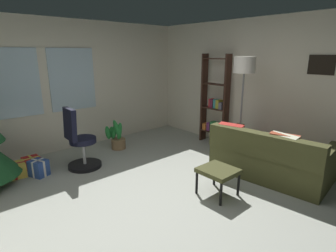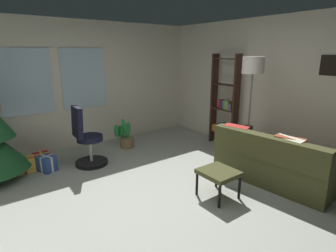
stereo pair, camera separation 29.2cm
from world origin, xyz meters
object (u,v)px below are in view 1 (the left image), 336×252
(gift_box_gold, at_px, (14,170))
(floor_lamp, at_px, (244,72))
(gift_box_blue, at_px, (39,168))
(potted_plant, at_px, (117,138))
(bookshelf, at_px, (215,106))
(couch, at_px, (281,157))
(office_chair, at_px, (80,145))
(gift_box_red, at_px, (32,162))
(footstool, at_px, (218,172))

(gift_box_gold, relative_size, floor_lamp, 0.19)
(gift_box_blue, relative_size, floor_lamp, 0.18)
(gift_box_gold, xyz_separation_m, potted_plant, (1.89, 0.04, 0.13))
(bookshelf, bearing_deg, couch, -103.64)
(office_chair, xyz_separation_m, floor_lamp, (2.41, -1.51, 1.17))
(gift_box_red, xyz_separation_m, office_chair, (0.62, -0.61, 0.34))
(gift_box_red, xyz_separation_m, gift_box_blue, (-0.02, -0.45, 0.05))
(couch, bearing_deg, footstool, 169.07)
(gift_box_gold, height_order, bookshelf, bookshelf)
(footstool, height_order, gift_box_blue, footstool)
(couch, bearing_deg, potted_plant, 116.29)
(couch, xyz_separation_m, floor_lamp, (0.09, 0.85, 1.30))
(gift_box_red, bearing_deg, potted_plant, -6.91)
(bookshelf, xyz_separation_m, floor_lamp, (-0.32, -0.86, 0.75))
(office_chair, height_order, potted_plant, office_chair)
(floor_lamp, bearing_deg, potted_plant, 127.27)
(footstool, distance_m, office_chair, 2.34)
(gift_box_blue, distance_m, floor_lamp, 3.77)
(footstool, xyz_separation_m, gift_box_gold, (-1.97, 2.48, -0.22))
(gift_box_blue, bearing_deg, office_chair, -14.13)
(bookshelf, distance_m, floor_lamp, 1.18)
(couch, distance_m, bookshelf, 1.84)
(couch, height_order, gift_box_red, couch)
(floor_lamp, bearing_deg, footstool, -156.64)
(gift_box_red, xyz_separation_m, floor_lamp, (3.03, -2.11, 1.50))
(couch, relative_size, bookshelf, 0.99)
(bookshelf, bearing_deg, potted_plant, 149.10)
(gift_box_red, height_order, potted_plant, potted_plant)
(bookshelf, bearing_deg, gift_box_red, 159.44)
(potted_plant, bearing_deg, office_chair, -156.30)
(footstool, xyz_separation_m, office_chair, (-1.02, 2.11, 0.08))
(gift_box_red, bearing_deg, office_chair, -44.41)
(office_chair, height_order, bookshelf, bookshelf)
(gift_box_gold, bearing_deg, office_chair, -21.62)
(couch, height_order, gift_box_blue, couch)
(gift_box_blue, bearing_deg, footstool, -53.70)
(footstool, relative_size, gift_box_gold, 1.40)
(gift_box_gold, bearing_deg, floor_lamp, -29.25)
(gift_box_blue, xyz_separation_m, potted_plant, (1.59, 0.26, 0.11))
(floor_lamp, bearing_deg, couch, -96.29)
(footstool, height_order, gift_box_red, footstool)
(gift_box_red, relative_size, gift_box_gold, 0.98)
(gift_box_gold, height_order, gift_box_blue, gift_box_blue)
(office_chair, bearing_deg, floor_lamp, -31.97)
(gift_box_blue, bearing_deg, couch, -40.38)
(gift_box_blue, bearing_deg, gift_box_red, 87.34)
(footstool, distance_m, bookshelf, 2.30)
(footstool, height_order, bookshelf, bookshelf)
(gift_box_gold, height_order, potted_plant, potted_plant)
(footstool, bearing_deg, gift_box_blue, 126.30)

